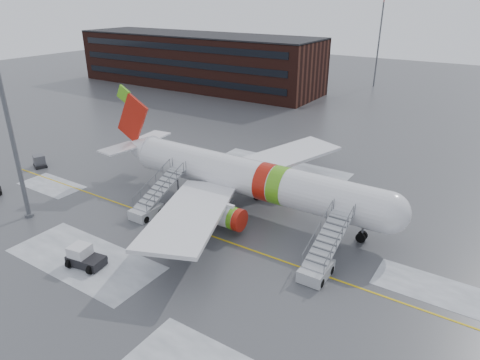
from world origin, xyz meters
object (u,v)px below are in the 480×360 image
Objects in this scene: airliner at (243,177)px; light_mast_near at (2,93)px; airstair_fwd at (320,261)px; airstair_aft at (151,204)px; uld_container at (40,161)px; pushback_tug at (84,257)px.

light_mast_near is (-17.07, -13.81, 9.22)m from airliner.
light_mast_near reaches higher than airstair_fwd.
airliner is at bearing 43.07° from airstair_aft.
airstair_fwd is at bearing -29.32° from airliner.
uld_container is (-21.53, 1.64, -0.33)m from airstair_aft.
uld_container is (-23.28, 11.43, -0.04)m from pushback_tug.
airstair_aft is 2.33× the size of pushback_tug.
light_mast_near is at bearing -141.02° from airliner.
pushback_tug reaches higher than uld_container.
pushback_tug is 25.94m from uld_container.
airstair_fwd reaches higher than pushback_tug.
light_mast_near is (11.45, -8.91, 11.90)m from uld_container.
airliner is 1.44× the size of light_mast_near.
airstair_aft is 21.59m from uld_container.
airliner is 9.86m from airstair_aft.
airstair_fwd is (11.64, -6.54, -2.35)m from airliner.
pushback_tug is 16.94m from light_mast_near.
airstair_aft is 16.98m from light_mast_near.
airliner is 13.55m from airstair_fwd.
airliner is 29.06m from uld_container.
uld_container is at bearing 142.12° from light_mast_near.
airliner is 17.35m from pushback_tug.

